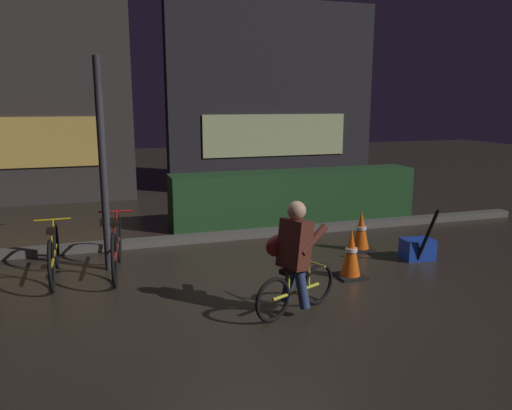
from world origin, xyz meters
TOP-DOWN VIEW (x-y plane):
  - ground_plane at (0.00, 0.00)m, footprint 40.00×40.00m
  - sidewalk_curb at (0.00, 2.20)m, footprint 12.00×0.24m
  - hedge_row at (1.80, 3.10)m, footprint 4.80×0.70m
  - storefront_left at (-3.34, 6.50)m, footprint 4.81×0.54m
  - storefront_right at (2.80, 7.20)m, footprint 5.67×0.54m
  - street_post at (-1.74, 1.20)m, footprint 0.10×0.10m
  - parked_bike_left_mid at (-2.41, 1.02)m, footprint 0.46×1.62m
  - parked_bike_center_left at (-1.63, 1.01)m, footprint 0.46×1.74m
  - traffic_cone_near at (1.28, -0.10)m, footprint 0.36×0.36m
  - traffic_cone_far at (2.03, 0.96)m, footprint 0.36×0.36m
  - blue_crate at (2.59, 0.30)m, footprint 0.46×0.35m
  - cyclist at (0.13, -0.92)m, footprint 1.11×0.55m
  - closed_umbrella at (2.55, 0.05)m, footprint 0.17×0.32m

SIDE VIEW (x-z plane):
  - ground_plane at x=0.00m, z-range 0.00..0.00m
  - sidewalk_curb at x=0.00m, z-range 0.00..0.12m
  - blue_crate at x=2.59m, z-range 0.00..0.30m
  - traffic_cone_far at x=2.03m, z-range -0.01..0.61m
  - traffic_cone_near at x=1.28m, z-range -0.01..0.65m
  - parked_bike_left_mid at x=-2.41m, z-range -0.03..0.71m
  - parked_bike_center_left at x=-1.63m, z-range -0.04..0.76m
  - closed_umbrella at x=2.55m, z-range 0.00..0.82m
  - hedge_row at x=1.80m, z-range 0.00..0.98m
  - cyclist at x=0.13m, z-range 0.01..1.25m
  - street_post at x=-1.74m, z-range 0.00..2.84m
  - storefront_right at x=2.80m, z-range -0.01..4.85m
  - storefront_left at x=-3.34m, z-range -0.01..4.97m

